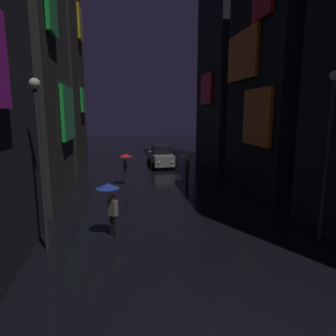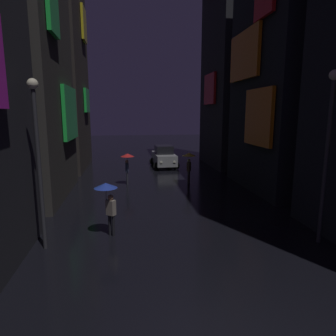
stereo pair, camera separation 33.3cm
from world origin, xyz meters
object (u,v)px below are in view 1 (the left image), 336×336
Objects in this scene: pedestrian_midstreet_left_blue at (109,195)px; car_distant at (161,157)px; pedestrian_far_right_yellow at (187,159)px; streetlamp_left_near at (40,147)px; streetlamp_right_near at (329,140)px; pedestrian_midstreet_centre_red at (126,160)px.

pedestrian_midstreet_left_blue is 15.28m from car_distant.
streetlamp_left_near is at bearing -128.28° from pedestrian_far_right_yellow.
streetlamp_right_near reaches higher than pedestrian_far_right_yellow.
car_distant is at bearing 102.79° from streetlamp_right_near.
pedestrian_midstreet_centre_red is at bearing -117.31° from car_distant.
streetlamp_right_near reaches higher than pedestrian_midstreet_centre_red.
pedestrian_far_right_yellow is at bearing 51.72° from streetlamp_left_near.
pedestrian_far_right_yellow is 9.55m from pedestrian_midstreet_left_blue.
pedestrian_midstreet_left_blue is 3.07m from streetlamp_left_near.
streetlamp_right_near is (6.99, -10.18, 2.16)m from pedestrian_midstreet_centre_red.
pedestrian_midstreet_centre_red is 1.00× the size of pedestrian_midstreet_left_blue.
streetlamp_right_near reaches higher than car_distant.
pedestrian_far_right_yellow is 0.50× the size of car_distant.
pedestrian_midstreet_centre_red is 0.34× the size of streetlamp_right_near.
pedestrian_midstreet_left_blue is at bearing -105.49° from car_distant.
pedestrian_midstreet_centre_red is 8.45m from pedestrian_midstreet_left_blue.
pedestrian_far_right_yellow is at bearing 106.06° from streetlamp_right_near.
streetlamp_left_near is (-6.26, -15.58, 2.72)m from car_distant.
pedestrian_far_right_yellow and pedestrian_midstreet_left_blue have the same top height.
car_distant is 17.13m from streetlamp_right_near.
streetlamp_right_near is (10.00, -0.88, 0.18)m from streetlamp_left_near.
car_distant is (4.08, 14.70, -0.74)m from pedestrian_midstreet_left_blue.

